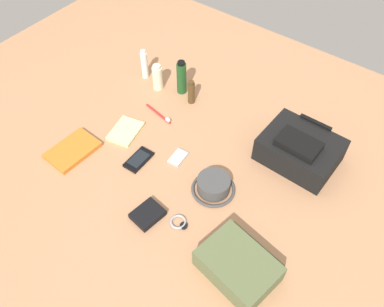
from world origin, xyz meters
The scene contains 15 objects.
ground_plane centered at (0.00, 0.00, -0.01)m, with size 2.64×2.02×0.02m, color #B27D57.
backpack centered at (0.34, 0.26, 0.06)m, with size 0.31×0.24×0.14m.
toiletry_pouch centered at (0.41, -0.29, 0.04)m, with size 0.28×0.26×0.08m.
bucket_hat centered at (0.16, -0.07, 0.03)m, with size 0.17×0.17×0.07m.
toothpaste_tube centered at (-0.50, 0.29, 0.07)m, with size 0.03×0.03×0.15m.
lotion_bottle centered at (-0.40, 0.26, 0.06)m, with size 0.05×0.05×0.13m.
shampoo_bottle centered at (-0.29, 0.31, 0.08)m, with size 0.05×0.05×0.17m.
cologne_bottle centered at (-0.21, 0.28, 0.06)m, with size 0.03×0.03×0.12m.
paperback_novel centered at (-0.42, -0.27, 0.01)m, with size 0.15×0.21×0.02m.
cell_phone centered at (-0.17, -0.14, 0.01)m, with size 0.07×0.13×0.01m.
media_player centered at (-0.05, -0.03, 0.01)m, with size 0.06×0.09×0.01m.
wristwatch centered at (0.14, -0.27, 0.01)m, with size 0.07×0.06×0.01m.
toothbrush centered at (-0.27, 0.12, 0.01)m, with size 0.16×0.04×0.02m.
wallet centered at (0.03, -0.31, 0.01)m, with size 0.09×0.11×0.02m, color black.
notepad centered at (-0.32, -0.05, 0.01)m, with size 0.11×0.15×0.02m, color beige.
Camera 1 is at (0.63, -0.84, 1.29)m, focal length 37.91 mm.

